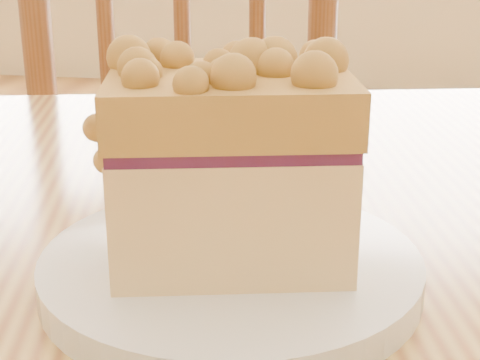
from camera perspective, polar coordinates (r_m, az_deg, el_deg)
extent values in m
cube|color=tan|center=(0.49, -13.03, -6.66)|extent=(1.37, 1.07, 0.04)
cube|color=brown|center=(1.24, -4.40, -2.03)|extent=(0.56, 0.56, 0.04)
cylinder|color=brown|center=(1.53, 2.53, -8.38)|extent=(0.04, 0.04, 0.46)
cylinder|color=brown|center=(1.53, -11.30, -8.91)|extent=(0.04, 0.04, 0.46)
cylinder|color=brown|center=(0.99, 6.24, 7.27)|extent=(0.04, 0.04, 0.49)
cylinder|color=brown|center=(0.99, -15.10, 6.58)|extent=(0.04, 0.04, 0.49)
cylinder|color=brown|center=(0.98, 1.29, 6.59)|extent=(0.02, 0.02, 0.43)
cylinder|color=brown|center=(0.98, -4.37, 6.43)|extent=(0.02, 0.02, 0.43)
cylinder|color=brown|center=(0.98, -10.06, 6.22)|extent=(0.02, 0.02, 0.43)
cylinder|color=white|center=(0.41, -0.72, -6.87)|extent=(0.21, 0.21, 0.02)
cylinder|color=white|center=(0.41, -0.71, -7.44)|extent=(0.14, 0.14, 0.01)
cube|color=#DCBC7C|center=(0.39, -0.74, -1.46)|extent=(0.14, 0.12, 0.07)
cube|color=#411232|center=(0.38, -0.77, 3.57)|extent=(0.14, 0.11, 0.01)
cube|color=olive|center=(0.38, -0.78, 6.08)|extent=(0.14, 0.12, 0.03)
sphere|color=olive|center=(0.38, 4.46, 9.04)|extent=(0.02, 0.02, 0.02)
sphere|color=olive|center=(0.40, 4.64, 9.28)|extent=(0.01, 0.01, 0.01)
sphere|color=olive|center=(0.36, -9.09, 8.32)|extent=(0.03, 0.03, 0.03)
sphere|color=olive|center=(0.36, -2.01, 8.14)|extent=(0.01, 0.01, 0.01)
sphere|color=olive|center=(0.41, -3.07, 9.74)|extent=(0.02, 0.02, 0.02)
sphere|color=olive|center=(0.38, -0.87, 8.82)|extent=(0.01, 0.01, 0.01)
sphere|color=olive|center=(0.34, -5.78, 7.51)|extent=(0.02, 0.02, 0.02)
sphere|color=olive|center=(0.40, 1.38, 9.49)|extent=(0.02, 0.02, 0.02)
sphere|color=olive|center=(0.37, 6.53, 8.63)|extent=(0.02, 0.02, 0.02)
sphere|color=olive|center=(0.37, -0.89, 8.71)|extent=(0.02, 0.02, 0.02)
sphere|color=olive|center=(0.34, -1.94, 7.59)|extent=(0.02, 0.02, 0.02)
sphere|color=olive|center=(0.36, 5.69, 8.02)|extent=(0.01, 0.01, 0.01)
sphere|color=olive|center=(0.39, 0.88, 9.22)|extent=(0.02, 0.02, 0.02)
sphere|color=olive|center=(0.37, -8.81, 8.30)|extent=(0.01, 0.01, 0.01)
sphere|color=olive|center=(0.36, -3.16, 8.50)|extent=(0.02, 0.02, 0.02)
sphere|color=olive|center=(0.41, 4.28, 9.85)|extent=(0.02, 0.02, 0.02)
sphere|color=olive|center=(0.38, 6.09, 8.92)|extent=(0.02, 0.02, 0.02)
sphere|color=olive|center=(0.39, 5.82, 9.44)|extent=(0.02, 0.02, 0.02)
sphere|color=olive|center=(0.34, -4.86, 7.58)|extent=(0.02, 0.02, 0.02)
sphere|color=olive|center=(0.38, 7.00, 8.78)|extent=(0.02, 0.02, 0.02)
sphere|color=olive|center=(0.40, -9.76, 2.59)|extent=(0.01, 0.01, 0.01)
sphere|color=olive|center=(0.40, -10.18, 7.90)|extent=(0.02, 0.02, 0.02)
sphere|color=olive|center=(0.39, -10.03, 5.49)|extent=(0.01, 0.01, 0.01)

